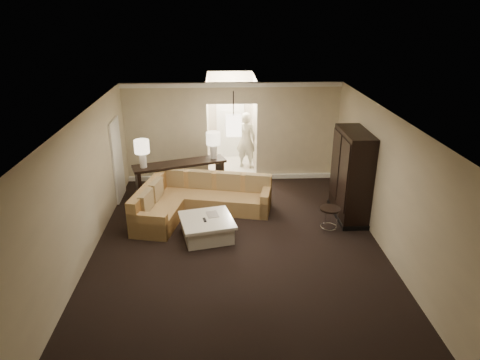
{
  "coord_description": "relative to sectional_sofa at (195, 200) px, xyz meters",
  "views": [
    {
      "loc": [
        -0.32,
        -7.62,
        4.75
      ],
      "look_at": [
        0.09,
        1.2,
        1.1
      ],
      "focal_mm": 32.0,
      "sensor_mm": 36.0,
      "label": 1
    }
  ],
  "objects": [
    {
      "name": "drink_table",
      "position": [
        3.05,
        -1.04,
        0.06
      ],
      "size": [
        0.45,
        0.45,
        0.57
      ],
      "rotation": [
        0.0,
        0.0,
        -0.29
      ],
      "color": "black",
      "rests_on": "ground"
    },
    {
      "name": "armoire",
      "position": [
        3.67,
        -0.35,
        0.67
      ],
      "size": [
        0.63,
        1.47,
        2.12
      ],
      "color": "black",
      "rests_on": "ground"
    },
    {
      "name": "coffee_table",
      "position": [
        0.32,
        -1.19,
        -0.12
      ],
      "size": [
        1.32,
        1.32,
        0.46
      ],
      "rotation": [
        0.0,
        0.0,
        0.23
      ],
      "color": "silver",
      "rests_on": "ground"
    },
    {
      "name": "pendant_light",
      "position": [
        0.98,
        0.89,
        1.61
      ],
      "size": [
        0.38,
        0.38,
        1.09
      ],
      "color": "black",
      "rests_on": "ceiling"
    },
    {
      "name": "ceiling",
      "position": [
        0.98,
        -1.81,
        2.45
      ],
      "size": [
        6.0,
        8.0,
        0.02
      ],
      "primitive_type": "cube",
      "color": "white",
      "rests_on": "wall_back"
    },
    {
      "name": "baseboard",
      "position": [
        0.98,
        2.14,
        -0.29
      ],
      "size": [
        6.0,
        0.1,
        0.12
      ],
      "primitive_type": "cube",
      "color": "white",
      "rests_on": "ground"
    },
    {
      "name": "table_lamp_right",
      "position": [
        0.46,
        1.36,
        1.06
      ],
      "size": [
        0.37,
        0.37,
        0.71
      ],
      "color": "white",
      "rests_on": "console_table"
    },
    {
      "name": "person",
      "position": [
        1.43,
        3.11,
        0.62
      ],
      "size": [
        0.83,
        0.71,
        1.94
      ],
      "primitive_type": "imported",
      "rotation": [
        0.0,
        0.0,
        2.74
      ],
      "color": "beige",
      "rests_on": "ground"
    },
    {
      "name": "crown_molding",
      "position": [
        0.98,
        2.14,
        2.38
      ],
      "size": [
        6.0,
        0.1,
        0.12
      ],
      "primitive_type": "cube",
      "color": "white",
      "rests_on": "wall_back"
    },
    {
      "name": "side_door",
      "position": [
        -1.99,
        0.99,
        0.7
      ],
      "size": [
        0.05,
        0.9,
        2.1
      ],
      "primitive_type": "cube",
      "color": "white",
      "rests_on": "ground"
    },
    {
      "name": "console_table",
      "position": [
        -0.42,
        1.05,
        0.21
      ],
      "size": [
        2.46,
        1.3,
        0.93
      ],
      "rotation": [
        0.0,
        0.0,
        0.33
      ],
      "color": "black",
      "rests_on": "ground"
    },
    {
      "name": "table_lamp_left",
      "position": [
        -1.3,
        0.75,
        1.06
      ],
      "size": [
        0.37,
        0.37,
        0.71
      ],
      "color": "white",
      "rests_on": "console_table"
    },
    {
      "name": "sectional_sofa",
      "position": [
        0.0,
        0.0,
        0.0
      ],
      "size": [
        3.31,
        2.45,
        0.87
      ],
      "rotation": [
        0.0,
        0.0,
        -0.21
      ],
      "color": "brown",
      "rests_on": "ground"
    },
    {
      "name": "wall_left",
      "position": [
        -2.02,
        -1.81,
        1.05
      ],
      "size": [
        0.04,
        8.0,
        2.8
      ],
      "primitive_type": "cube",
      "color": "#BFB291",
      "rests_on": "ground"
    },
    {
      "name": "wall_right",
      "position": [
        3.98,
        -1.81,
        1.05
      ],
      "size": [
        0.04,
        8.0,
        2.8
      ],
      "primitive_type": "cube",
      "color": "#BFB291",
      "rests_on": "ground"
    },
    {
      "name": "ground",
      "position": [
        0.98,
        -1.81,
        -0.35
      ],
      "size": [
        8.0,
        8.0,
        0.0
      ],
      "primitive_type": "plane",
      "color": "black",
      "rests_on": "ground"
    },
    {
      "name": "foyer",
      "position": [
        0.98,
        3.53,
        0.95
      ],
      "size": [
        1.44,
        2.02,
        2.8
      ],
      "color": "beige",
      "rests_on": "ground"
    },
    {
      "name": "wall_front",
      "position": [
        0.98,
        -5.81,
        1.05
      ],
      "size": [
        6.0,
        0.04,
        2.8
      ],
      "primitive_type": "cube",
      "color": "#BFB291",
      "rests_on": "ground"
    },
    {
      "name": "wall_back",
      "position": [
        0.98,
        2.19,
        1.05
      ],
      "size": [
        6.0,
        0.04,
        2.8
      ],
      "primitive_type": "cube",
      "color": "#BFB291",
      "rests_on": "ground"
    }
  ]
}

